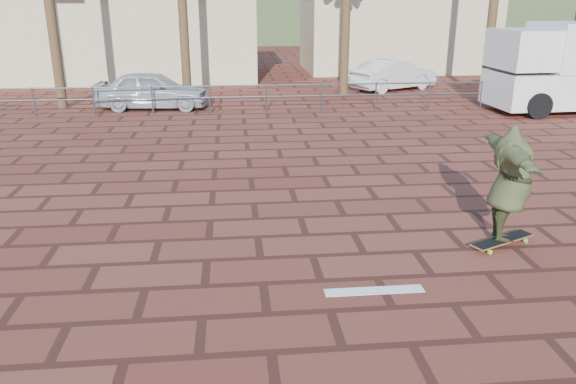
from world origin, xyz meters
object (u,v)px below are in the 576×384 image
(car_silver, at_px, (152,90))
(car_white, at_px, (394,75))
(longboard, at_px, (502,240))
(skateboarder, at_px, (510,184))

(car_silver, relative_size, car_white, 1.01)
(car_silver, height_order, car_white, car_silver)
(longboard, relative_size, car_silver, 0.31)
(car_silver, distance_m, car_white, 10.63)
(skateboarder, bearing_deg, car_white, -1.03)
(longboard, xyz_separation_m, skateboarder, (0.00, 0.00, 0.97))
(car_white, bearing_deg, car_silver, 82.18)
(longboard, relative_size, car_white, 0.31)
(skateboarder, relative_size, car_silver, 0.58)
(longboard, height_order, car_silver, car_silver)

